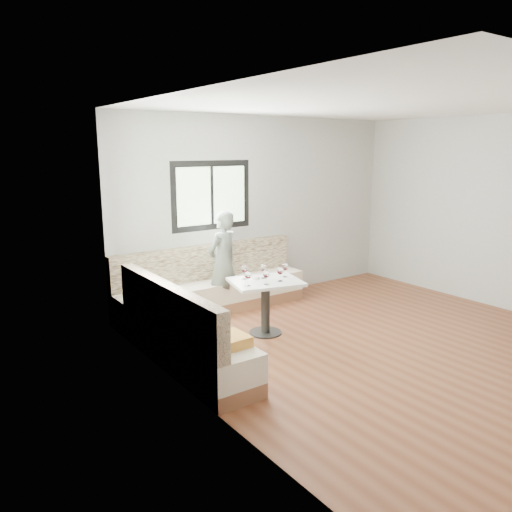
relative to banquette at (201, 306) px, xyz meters
The scene contains 11 objects.
room 2.42m from the banquette, 45.75° to the right, with size 5.01×5.01×2.81m.
banquette is the anchor object (origin of this frame).
table 0.85m from the banquette, 40.98° to the right, with size 0.99×0.85×0.70m.
person 0.88m from the banquette, 37.11° to the left, with size 0.54×0.35×1.47m, color #5E665E.
olive_ramekin 0.80m from the banquette, 36.57° to the right, with size 0.09×0.09×0.04m.
wine_glass_a 0.85m from the banquette, 63.78° to the right, with size 0.08×0.08×0.19m.
wine_glass_b 1.00m from the banquette, 53.72° to the right, with size 0.08×0.08×0.19m.
wine_glass_c 1.13m from the banquette, 41.98° to the right, with size 0.08×0.08×0.19m.
wine_glass_d 0.94m from the banquette, 33.53° to the right, with size 0.08×0.08×0.19m.
wine_glass_e 1.19m from the banquette, 30.48° to the right, with size 0.08×0.08×0.19m.
wine_glass_f 0.75m from the banquette, 37.23° to the right, with size 0.08×0.08×0.19m.
Camera 1 is at (-4.55, -3.77, 2.33)m, focal length 35.00 mm.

